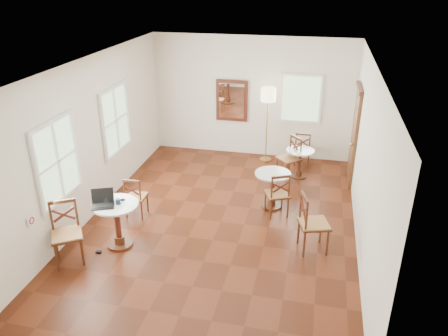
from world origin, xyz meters
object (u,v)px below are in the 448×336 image
chair_back_a (303,148)px  floor_lamp (268,100)px  water_glass (106,202)px  mouse (123,200)px  cafe_table_back (300,160)px  laptop (103,201)px  chair_mid_b (312,223)px  chair_near_b (67,233)px  chair_back_b (290,158)px  chair_mid_a (277,194)px  power_adapter (98,252)px  cafe_table_mid (272,186)px  chair_near_a (136,196)px  navy_mug (118,202)px  cafe_table_near (117,220)px

chair_back_a → floor_lamp: bearing=-3.7°
water_glass → mouse: bearing=44.3°
chair_back_a → mouse: chair_back_a is taller
cafe_table_back → laptop: bearing=-130.9°
chair_mid_b → mouse: bearing=80.7°
chair_near_b → laptop: size_ratio=2.31×
chair_mid_b → water_glass: bearing=83.5°
chair_back_b → chair_mid_a: bearing=-46.1°
chair_back_b → floor_lamp: (-0.65, 0.89, 1.08)m
cafe_table_back → power_adapter: bearing=-129.8°
cafe_table_mid → floor_lamp: (-0.43, 2.35, 1.10)m
cafe_table_mid → power_adapter: (-2.69, -2.24, -0.45)m
chair_mid_b → power_adapter: chair_mid_b is taller
chair_near_a → chair_mid_a: chair_mid_a is taller
chair_near_a → mouse: size_ratio=9.02×
chair_mid_a → floor_lamp: bearing=-102.7°
laptop → navy_mug: 0.25m
chair_near_b → chair_mid_a: bearing=2.3°
laptop → chair_mid_b: bearing=-12.4°
cafe_table_near → water_glass: water_glass is taller
chair_mid_b → laptop: (-3.45, -0.66, 0.36)m
chair_near_b → laptop: (0.43, 0.51, 0.37)m
cafe_table_back → water_glass: (-3.01, -3.53, 0.46)m
chair_near_a → chair_back_b: 3.64m
cafe_table_mid → chair_mid_a: (0.14, -0.31, -0.01)m
chair_mid_b → floor_lamp: floor_lamp is taller
chair_mid_a → floor_lamp: floor_lamp is taller
chair_mid_b → chair_near_a: bearing=65.2°
mouse → water_glass: (-0.20, -0.20, 0.04)m
chair_back_a → floor_lamp: size_ratio=0.46×
chair_near_b → cafe_table_mid: bearing=7.1°
chair_near_b → navy_mug: size_ratio=8.54×
power_adapter → chair_back_a: bearing=54.9°
cafe_table_near → chair_mid_a: (2.57, 1.63, -0.05)m
chair_near_b → navy_mug: 0.96m
cafe_table_mid → navy_mug: navy_mug is taller
chair_near_b → laptop: laptop is taller
chair_back_a → chair_near_a: bearing=47.8°
cafe_table_back → power_adapter: size_ratio=7.65×
chair_mid_a → chair_back_a: (0.33, 2.58, -0.03)m
chair_mid_b → chair_back_b: 2.88m
water_glass → chair_mid_b: bearing=10.9°
chair_back_b → water_glass: chair_back_b is taller
cafe_table_mid → floor_lamp: bearing=100.4°
chair_near_b → chair_back_b: chair_near_b is taller
cafe_table_back → floor_lamp: bearing=137.4°
cafe_table_near → laptop: size_ratio=1.82×
chair_mid_a → power_adapter: size_ratio=10.41×
cafe_table_back → laptop: size_ratio=1.49×
cafe_table_back → chair_near_b: 5.35m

